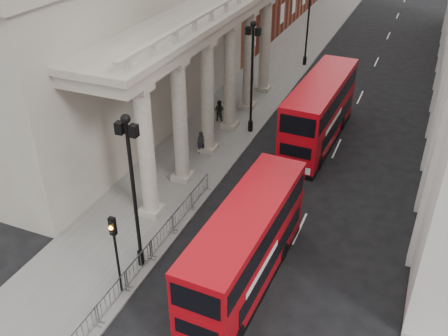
# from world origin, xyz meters

# --- Properties ---
(ground) EXTENTS (260.00, 260.00, 0.00)m
(ground) POSITION_xyz_m (0.00, 0.00, 0.00)
(ground) COLOR black
(ground) RESTS_ON ground
(sidewalk_west) EXTENTS (6.00, 140.00, 0.12)m
(sidewalk_west) POSITION_xyz_m (-3.00, 30.00, 0.06)
(sidewalk_west) COLOR slate
(sidewalk_west) RESTS_ON ground
(kerb) EXTENTS (0.20, 140.00, 0.14)m
(kerb) POSITION_xyz_m (-0.05, 30.00, 0.07)
(kerb) COLOR slate
(kerb) RESTS_ON ground
(portico_building) EXTENTS (9.00, 28.00, 12.00)m
(portico_building) POSITION_xyz_m (-10.50, 18.00, 6.00)
(portico_building) COLOR gray
(portico_building) RESTS_ON ground
(lamp_post_south) EXTENTS (1.05, 0.44, 8.32)m
(lamp_post_south) POSITION_xyz_m (-0.60, 4.00, 4.91)
(lamp_post_south) COLOR black
(lamp_post_south) RESTS_ON sidewalk_west
(lamp_post_mid) EXTENTS (1.05, 0.44, 8.32)m
(lamp_post_mid) POSITION_xyz_m (-0.60, 20.00, 4.91)
(lamp_post_mid) COLOR black
(lamp_post_mid) RESTS_ON sidewalk_west
(lamp_post_north) EXTENTS (1.05, 0.44, 8.32)m
(lamp_post_north) POSITION_xyz_m (-0.60, 36.00, 4.91)
(lamp_post_north) COLOR black
(lamp_post_north) RESTS_ON sidewalk_west
(traffic_light) EXTENTS (0.28, 0.33, 4.30)m
(traffic_light) POSITION_xyz_m (-0.50, 1.98, 3.11)
(traffic_light) COLOR black
(traffic_light) RESTS_ON sidewalk_west
(crowd_barriers) EXTENTS (0.50, 18.75, 1.10)m
(crowd_barriers) POSITION_xyz_m (-0.35, 2.23, 0.67)
(crowd_barriers) COLOR gray
(crowd_barriers) RESTS_ON sidewalk_west
(bus_near) EXTENTS (2.79, 10.17, 4.35)m
(bus_near) POSITION_xyz_m (4.64, 4.91, 2.28)
(bus_near) COLOR #AE0810
(bus_near) RESTS_ON ground
(bus_far) EXTENTS (3.07, 11.05, 4.73)m
(bus_far) POSITION_xyz_m (4.39, 20.51, 2.47)
(bus_far) COLOR #BD0812
(bus_far) RESTS_ON ground
(pedestrian_a) EXTENTS (0.71, 0.64, 1.62)m
(pedestrian_a) POSITION_xyz_m (-2.59, 15.48, 0.93)
(pedestrian_a) COLOR black
(pedestrian_a) RESTS_ON sidewalk_west
(pedestrian_b) EXTENTS (0.84, 0.66, 1.71)m
(pedestrian_b) POSITION_xyz_m (-3.50, 20.76, 0.98)
(pedestrian_b) COLOR black
(pedestrian_b) RESTS_ON sidewalk_west
(pedestrian_c) EXTENTS (0.95, 0.82, 1.63)m
(pedestrian_c) POSITION_xyz_m (-3.63, 22.80, 0.94)
(pedestrian_c) COLOR black
(pedestrian_c) RESTS_ON sidewalk_west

